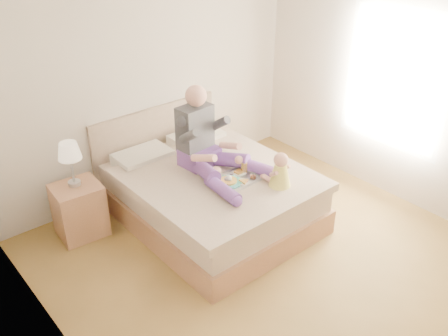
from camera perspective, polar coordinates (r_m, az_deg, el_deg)
room at (r=4.31m, az=7.55°, el=5.35°), size 4.02×4.22×2.71m
bed at (r=5.52m, az=-1.97°, el=-2.68°), size 1.70×2.18×1.00m
nightstand at (r=5.47m, az=-16.20°, el=-4.64°), size 0.51×0.46×0.59m
lamp at (r=5.17m, az=-17.26°, el=1.60°), size 0.23×0.23×0.48m
adult at (r=5.26m, az=-1.84°, el=2.60°), size 0.78×1.14×0.92m
tray at (r=5.13m, az=1.26°, el=-1.16°), size 0.46×0.37×0.13m
baby at (r=5.03m, az=6.36°, el=-0.48°), size 0.24×0.33×0.37m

